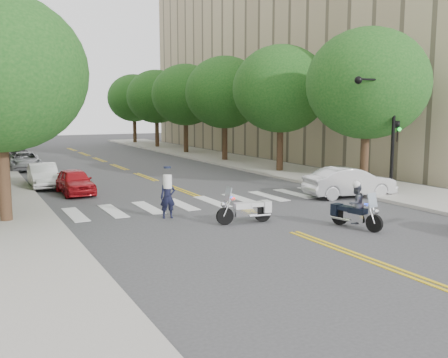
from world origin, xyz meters
TOP-DOWN VIEW (x-y plane):
  - ground at (0.00, 0.00)m, footprint 140.00×140.00m
  - sidewalk_right at (9.50, 22.00)m, footprint 5.00×60.00m
  - building_right at (26.00, 26.00)m, footprint 26.00×44.00m
  - tree_r_0 at (8.80, 6.00)m, footprint 6.40×6.40m
  - tree_r_1 at (8.80, 14.00)m, footprint 6.40×6.40m
  - tree_r_2 at (8.80, 22.00)m, footprint 6.40×6.40m
  - tree_r_3 at (8.80, 30.00)m, footprint 6.40×6.40m
  - tree_r_4 at (8.80, 38.00)m, footprint 6.40×6.40m
  - tree_r_5 at (8.80, 46.00)m, footprint 6.40×6.40m
  - traffic_signal_pole at (7.72, 3.50)m, footprint 2.82×0.42m
  - motorcycle_police at (2.31, -0.48)m, footprint 0.81×2.11m
  - motorcycle_parked at (-0.66, 1.98)m, footprint 2.20×0.65m
  - officer_standing at (-3.07, 4.17)m, footprint 0.66×0.49m
  - convertible at (6.50, 4.50)m, footprint 4.67×2.29m
  - parked_car_a at (-5.20, 11.61)m, footprint 1.61×3.78m
  - parked_car_b at (-6.30, 14.62)m, footprint 1.49×3.99m
  - parked_car_c at (-6.30, 23.50)m, footprint 2.38×4.62m
  - parked_car_d at (-6.30, 26.94)m, footprint 2.01×4.21m
  - parked_car_e at (-6.30, 29.50)m, footprint 1.57×3.65m

SIDE VIEW (x-z plane):
  - ground at x=0.00m, z-range 0.00..0.00m
  - sidewalk_right at x=9.50m, z-range 0.00..0.15m
  - motorcycle_parked at x=-0.66m, z-range -0.22..1.21m
  - parked_car_d at x=-6.30m, z-range 0.00..1.18m
  - parked_car_e at x=-6.30m, z-range 0.00..1.23m
  - parked_car_c at x=-6.30m, z-range 0.00..1.25m
  - parked_car_a at x=-5.20m, z-range 0.00..1.27m
  - parked_car_b at x=-6.30m, z-range 0.00..1.30m
  - convertible at x=6.50m, z-range 0.00..1.47m
  - motorcycle_police at x=2.31m, z-range -0.09..1.63m
  - officer_standing at x=-3.07m, z-range 0.00..1.65m
  - traffic_signal_pole at x=7.72m, z-range 0.72..6.72m
  - tree_r_0 at x=8.80m, z-range 1.33..9.78m
  - tree_r_1 at x=8.80m, z-range 1.33..9.78m
  - tree_r_2 at x=8.80m, z-range 1.33..9.78m
  - tree_r_3 at x=8.80m, z-range 1.33..9.78m
  - tree_r_4 at x=8.80m, z-range 1.33..9.78m
  - tree_r_5 at x=8.80m, z-range 1.33..9.78m
  - building_right at x=26.00m, z-range 0.00..22.00m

